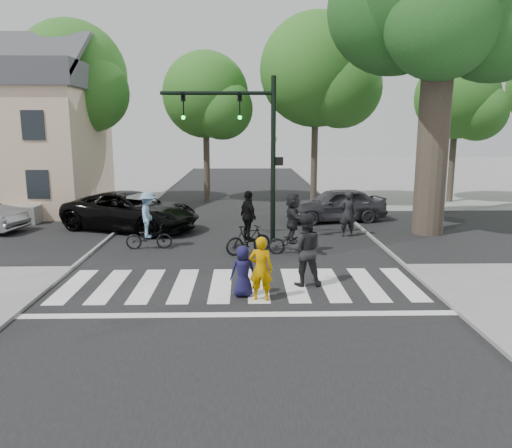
% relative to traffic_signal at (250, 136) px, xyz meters
% --- Properties ---
extents(ground, '(120.00, 120.00, 0.00)m').
position_rel_traffic_signal_xyz_m(ground, '(-0.35, -6.20, -3.90)').
color(ground, gray).
rests_on(ground, ground).
extents(road_stem, '(10.00, 70.00, 0.01)m').
position_rel_traffic_signal_xyz_m(road_stem, '(-0.35, -1.20, -3.90)').
color(road_stem, black).
rests_on(road_stem, ground).
extents(road_cross, '(70.00, 10.00, 0.01)m').
position_rel_traffic_signal_xyz_m(road_cross, '(-0.35, 1.80, -3.89)').
color(road_cross, black).
rests_on(road_cross, ground).
extents(curb_left, '(0.10, 70.00, 0.10)m').
position_rel_traffic_signal_xyz_m(curb_left, '(-5.40, -1.20, -3.85)').
color(curb_left, gray).
rests_on(curb_left, ground).
extents(curb_right, '(0.10, 70.00, 0.10)m').
position_rel_traffic_signal_xyz_m(curb_right, '(4.70, -1.20, -3.85)').
color(curb_right, gray).
rests_on(curb_right, ground).
extents(crosswalk, '(10.00, 3.85, 0.01)m').
position_rel_traffic_signal_xyz_m(crosswalk, '(-0.35, -5.54, -3.89)').
color(crosswalk, silver).
rests_on(crosswalk, ground).
extents(traffic_signal, '(4.45, 0.29, 6.00)m').
position_rel_traffic_signal_xyz_m(traffic_signal, '(0.00, 0.00, 0.00)').
color(traffic_signal, black).
rests_on(traffic_signal, ground).
extents(bg_tree_1, '(6.09, 5.80, 9.80)m').
position_rel_traffic_signal_xyz_m(bg_tree_1, '(-9.06, 9.28, 2.75)').
color(bg_tree_1, brown).
rests_on(bg_tree_1, ground).
extents(bg_tree_2, '(5.04, 4.80, 8.40)m').
position_rel_traffic_signal_xyz_m(bg_tree_2, '(-2.11, 10.42, 1.88)').
color(bg_tree_2, brown).
rests_on(bg_tree_2, ground).
extents(bg_tree_3, '(6.30, 6.00, 10.20)m').
position_rel_traffic_signal_xyz_m(bg_tree_3, '(3.95, 9.07, 3.04)').
color(bg_tree_3, brown).
rests_on(bg_tree_3, ground).
extents(bg_tree_4, '(4.83, 4.60, 8.15)m').
position_rel_traffic_signal_xyz_m(bg_tree_4, '(11.88, 9.93, 1.73)').
color(bg_tree_4, brown).
rests_on(bg_tree_4, ground).
extents(house, '(8.40, 8.10, 8.82)m').
position_rel_traffic_signal_xyz_m(house, '(-11.85, 7.78, -0.10)').
color(house, beige).
rests_on(house, ground).
extents(pedestrian_woman, '(0.66, 0.51, 1.62)m').
position_rel_traffic_signal_xyz_m(pedestrian_woman, '(0.19, -6.42, -3.09)').
color(pedestrian_woman, '#BE7E00').
rests_on(pedestrian_woman, ground).
extents(pedestrian_child, '(0.71, 0.54, 1.31)m').
position_rel_traffic_signal_xyz_m(pedestrian_child, '(-0.25, -6.11, -3.25)').
color(pedestrian_child, '#16143D').
rests_on(pedestrian_child, ground).
extents(pedestrian_adult, '(0.97, 0.76, 1.98)m').
position_rel_traffic_signal_xyz_m(pedestrian_adult, '(1.41, -5.23, -2.91)').
color(pedestrian_adult, black).
rests_on(pedestrian_adult, ground).
extents(cyclist_left, '(1.63, 1.07, 2.03)m').
position_rel_traffic_signal_xyz_m(cyclist_left, '(-3.56, -1.02, -3.02)').
color(cyclist_left, black).
rests_on(cyclist_left, ground).
extents(cyclist_mid, '(1.69, 1.13, 2.16)m').
position_rel_traffic_signal_xyz_m(cyclist_mid, '(-0.08, -1.85, -3.01)').
color(cyclist_mid, black).
rests_on(cyclist_mid, ground).
extents(cyclist_right, '(1.67, 1.55, 2.07)m').
position_rel_traffic_signal_xyz_m(cyclist_right, '(1.41, -1.83, -2.98)').
color(cyclist_right, black).
rests_on(cyclist_right, ground).
extents(car_suv, '(6.33, 4.73, 1.60)m').
position_rel_traffic_signal_xyz_m(car_suv, '(-4.91, 2.33, -3.10)').
color(car_suv, black).
rests_on(car_suv, ground).
extents(car_grey, '(4.74, 2.62, 1.52)m').
position_rel_traffic_signal_xyz_m(car_grey, '(3.95, 4.05, -3.14)').
color(car_grey, '#37363C').
rests_on(car_grey, ground).
extents(bystander_dark, '(0.70, 0.50, 1.80)m').
position_rel_traffic_signal_xyz_m(bystander_dark, '(3.81, 0.85, -3.00)').
color(bystander_dark, black).
rests_on(bystander_dark, ground).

